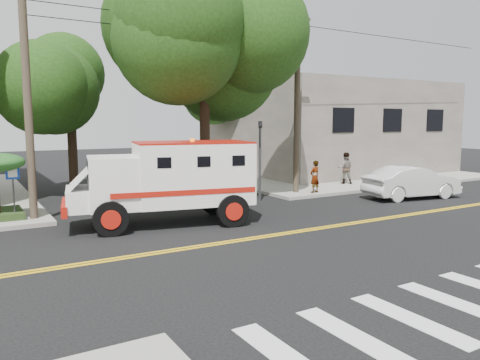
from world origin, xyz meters
TOP-DOWN VIEW (x-y plane):
  - ground at (0.00, 0.00)m, footprint 100.00×100.00m
  - sidewalk_ne at (13.50, 13.50)m, footprint 17.00×17.00m
  - building_right at (15.00, 14.00)m, footprint 14.00×12.00m
  - utility_pole_left at (-5.60, 6.00)m, footprint 0.28×0.28m
  - utility_pole_right at (6.30, 6.20)m, footprint 0.28×0.28m
  - tree_main at (1.94, 6.21)m, footprint 6.08×5.70m
  - tree_left at (-2.68, 11.79)m, footprint 4.48×4.20m
  - tree_right at (8.84, 15.77)m, footprint 4.80×4.50m
  - traffic_signal at (3.80, 5.60)m, footprint 0.15×0.18m
  - accessibility_sign at (-6.20, 6.17)m, footprint 0.45×0.10m
  - armored_truck at (-1.50, 3.23)m, footprint 6.68×3.56m
  - parked_sedan at (10.33, 2.59)m, footprint 4.82×2.37m
  - pedestrian_a at (6.91, 5.50)m, footprint 0.63×0.47m
  - pedestrian_b at (10.53, 7.24)m, footprint 1.07×1.04m

SIDE VIEW (x-z plane):
  - ground at x=0.00m, z-range 0.00..0.00m
  - sidewalk_ne at x=13.50m, z-range 0.00..0.15m
  - parked_sedan at x=10.33m, z-range 0.00..1.52m
  - pedestrian_a at x=6.91m, z-range 0.15..1.72m
  - pedestrian_b at x=10.53m, z-range 0.15..1.88m
  - accessibility_sign at x=-6.20m, z-range 0.35..2.38m
  - armored_truck at x=-1.50m, z-range 0.20..3.09m
  - traffic_signal at x=3.80m, z-range 0.43..4.03m
  - building_right at x=15.00m, z-range 0.15..6.15m
  - utility_pole_left at x=-5.60m, z-range 0.00..9.00m
  - utility_pole_right at x=6.30m, z-range 0.00..9.00m
  - tree_left at x=-2.68m, z-range 1.88..9.58m
  - tree_right at x=8.84m, z-range 1.99..10.19m
  - tree_main at x=1.94m, z-range 2.27..12.12m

